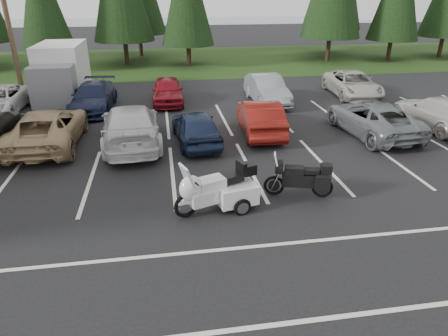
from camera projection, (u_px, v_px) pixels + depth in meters
ground at (242, 183)px, 13.00m from camera, size 120.00×120.00×0.00m
grass_strip at (187, 61)px, 34.59m from camera, size 80.00×16.00×0.01m
lake_water at (198, 28)px, 63.04m from camera, size 70.00×50.00×0.02m
utility_pole at (6, 11)px, 20.42m from camera, size 1.60×0.26×9.00m
box_truck at (59, 72)px, 22.50m from camera, size 2.40×5.60×2.90m
stall_markings at (231, 159)px, 14.80m from camera, size 32.00×16.00×0.01m
car_near_2 at (48, 128)px, 15.81m from camera, size 2.48×5.33×1.48m
car_near_3 at (131, 125)px, 15.91m from camera, size 2.61×5.62×1.59m
car_near_4 at (196, 127)px, 16.09m from camera, size 1.95×4.12×1.36m
car_near_5 at (260, 117)px, 17.17m from camera, size 1.83×4.51×1.45m
car_near_6 at (372, 118)px, 17.07m from camera, size 2.69×5.22×1.41m
car_near_7 at (438, 112)px, 17.83m from camera, size 2.32×5.03×1.43m
car_far_1 at (93, 97)px, 20.43m from camera, size 2.18×4.80×1.36m
car_far_2 at (167, 90)px, 21.73m from camera, size 1.68×4.07×1.38m
car_far_3 at (267, 89)px, 21.75m from camera, size 1.69×4.53×1.48m
car_far_4 at (353, 84)px, 23.16m from camera, size 2.69×5.13×1.38m
touring_motorcycle at (216, 184)px, 11.16m from camera, size 2.97×1.78×1.57m
cargo_trailer at (236, 196)px, 11.40m from camera, size 1.77×1.24×0.75m
adventure_motorcycle at (299, 175)px, 11.90m from camera, size 2.42×1.35×1.40m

